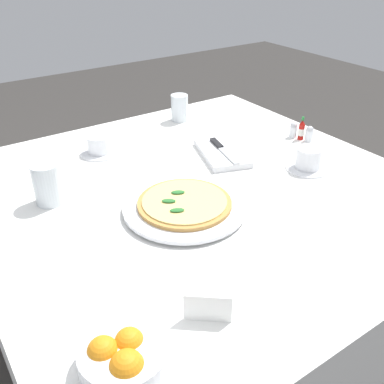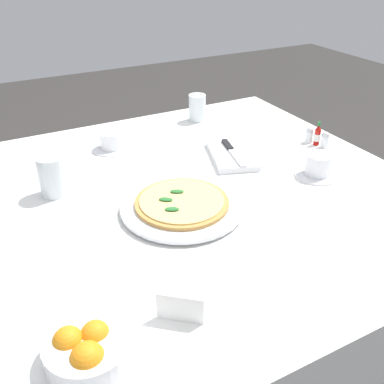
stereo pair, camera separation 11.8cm
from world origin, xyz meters
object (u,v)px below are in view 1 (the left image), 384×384
pizza (184,202)px  coffee_cup_far_left (99,146)px  dinner_knife (223,150)px  citrus_bowl (123,357)px  coffee_cup_near_right (308,160)px  hot_sauce_bottle (301,130)px  salt_shaker (309,134)px  water_glass_right_edge (179,109)px  water_glass_back_corner (48,185)px  pepper_shaker (293,131)px  pizza_plate (185,207)px  menu_card (208,309)px  napkin_folded (222,153)px

pizza → coffee_cup_far_left: coffee_cup_far_left is taller
dinner_knife → citrus_bowl: 0.83m
coffee_cup_far_left → coffee_cup_near_right: (0.46, 0.48, 0.00)m
pizza → hot_sauce_bottle: 0.61m
salt_shaker → pizza: bearing=-78.0°
water_glass_right_edge → salt_shaker: water_glass_right_edge is taller
coffee_cup_far_left → water_glass_back_corner: bearing=-48.3°
coffee_cup_near_right → pepper_shaker: size_ratio=2.35×
dinner_knife → pepper_shaker: (0.02, 0.30, 0.00)m
pizza_plate → menu_card: menu_card is taller
water_glass_right_edge → coffee_cup_far_left: bearing=-74.9°
citrus_bowl → menu_card: citrus_bowl is taller
water_glass_back_corner → napkin_folded: water_glass_back_corner is taller
citrus_bowl → coffee_cup_far_left: bearing=158.8°
pizza_plate → pizza: size_ratio=1.31×
water_glass_back_corner → menu_card: 0.59m
pepper_shaker → coffee_cup_far_left: bearing=-112.9°
water_glass_right_edge → hot_sauce_bottle: 0.47m
coffee_cup_near_right → menu_card: size_ratio=1.83×
coffee_cup_far_left → water_glass_right_edge: 0.39m
dinner_knife → napkin_folded: bearing=180.0°
water_glass_back_corner → dinner_knife: (0.04, 0.56, -0.03)m
coffee_cup_far_left → hot_sauce_bottle: size_ratio=1.57×
coffee_cup_far_left → pepper_shaker: 0.68m
salt_shaker → menu_card: (0.47, -0.78, 0.00)m
pizza_plate → pepper_shaker: 0.61m
napkin_folded → pizza_plate: bearing=-35.5°
coffee_cup_far_left → salt_shaker: size_ratio=2.31×
coffee_cup_near_right → napkin_folded: size_ratio=0.53×
coffee_cup_near_right → water_glass_right_edge: size_ratio=1.31×
coffee_cup_far_left → salt_shaker: (0.32, 0.64, -0.00)m
coffee_cup_near_right → menu_card: bearing=-62.3°
coffee_cup_far_left → citrus_bowl: bearing=-21.2°
water_glass_right_edge → dinner_knife: 0.35m
napkin_folded → dinner_knife: 0.01m
pizza → pepper_shaker: size_ratio=4.36×
pizza_plate → hot_sauce_bottle: (-0.16, 0.59, 0.02)m
dinner_knife → coffee_cup_far_left: bearing=-113.9°
water_glass_right_edge → pepper_shaker: bearing=33.7°
pepper_shaker → menu_card: bearing=-55.3°
napkin_folded → dinner_knife: size_ratio=1.29×
pepper_shaker → menu_card: (0.52, -0.76, 0.00)m
hot_sauce_bottle → salt_shaker: size_ratio=1.48×
water_glass_right_edge → napkin_folded: (0.35, -0.06, -0.04)m
pizza → hot_sauce_bottle: hot_sauce_bottle is taller
coffee_cup_near_right → water_glass_back_corner: (-0.25, -0.72, 0.02)m
pizza → coffee_cup_near_right: bearing=87.9°
citrus_bowl → menu_card: 0.18m
pizza → salt_shaker: bearing=102.0°
pepper_shaker → water_glass_right_edge: bearing=-146.3°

